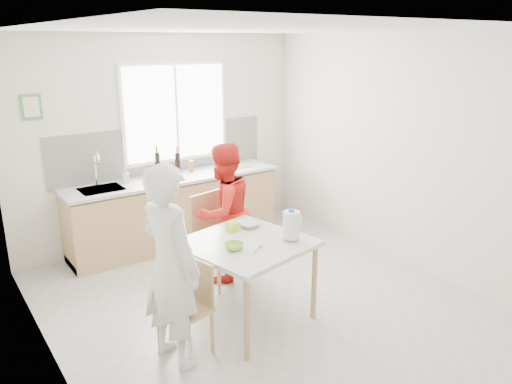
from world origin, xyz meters
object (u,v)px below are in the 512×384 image
bowl_white (249,224)px  person_red (223,213)px  chair_far (215,234)px  chair_left (190,303)px  person_white (170,266)px  bowl_green (234,246)px  milk_jug (292,224)px  wine_bottle_a (157,164)px  wine_bottle_b (178,164)px  dining_table (246,250)px

bowl_white → person_red: bearing=84.7°
chair_far → chair_left: bearing=-141.5°
person_white → bowl_green: person_white is taller
bowl_green → bowl_white: bowl_white is taller
chair_left → person_red: size_ratio=0.53×
milk_jug → wine_bottle_a: wine_bottle_a is taller
bowl_green → wine_bottle_b: bearing=75.8°
chair_far → bowl_green: chair_far is taller
bowl_green → wine_bottle_a: bearing=82.2°
chair_left → milk_jug: 1.17m
chair_far → person_red: (0.12, 0.01, 0.23)m
person_white → wine_bottle_b: 2.65m
person_red → bowl_green: 1.09m
chair_far → person_red: person_red is taller
chair_left → person_red: bearing=124.9°
bowl_white → milk_jug: 0.55m
bowl_white → wine_bottle_a: wine_bottle_a is taller
bowl_white → wine_bottle_a: size_ratio=0.72×
wine_bottle_b → chair_left: bearing=-114.7°
bowl_white → wine_bottle_b: wine_bottle_b is taller
dining_table → bowl_white: bowl_white is taller
bowl_white → milk_jug: (0.13, -0.51, 0.13)m
milk_jug → person_white: bearing=166.8°
chair_far → person_white: 1.51m
dining_table → chair_far: (0.17, 0.88, -0.17)m
person_red → milk_jug: 1.11m
person_red → chair_far: bearing=-8.5°
person_white → dining_table: bearing=-90.0°
bowl_green → wine_bottle_a: wine_bottle_a is taller
person_white → person_red: size_ratio=1.11×
chair_left → wine_bottle_a: wine_bottle_a is taller
milk_jug → wine_bottle_a: (-0.24, 2.45, 0.12)m
chair_left → person_red: 1.45m
milk_jug → chair_far: bearing=88.7°
person_red → bowl_green: size_ratio=8.88×
chair_far → wine_bottle_b: 1.40m
person_white → bowl_white: size_ratio=7.52×
bowl_white → wine_bottle_b: (0.14, 1.86, 0.23)m
person_red → wine_bottle_b: 1.31m
person_white → person_red: 1.57m
person_white → wine_bottle_a: size_ratio=5.40×
chair_left → wine_bottle_b: size_ratio=2.73×
chair_left → wine_bottle_b: 2.61m
bowl_green → person_white: bearing=-172.4°
chair_left → milk_jug: milk_jug is taller
person_red → person_white: bearing=31.0°
chair_far → wine_bottle_a: 1.46m
bowl_white → wine_bottle_b: size_ratio=0.76×
person_red → bowl_green: bearing=52.0°
dining_table → bowl_green: bowl_green is taller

